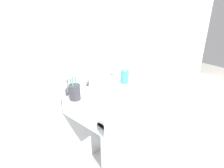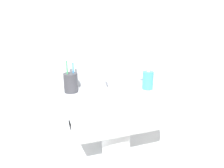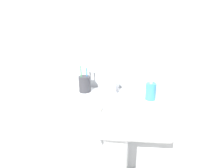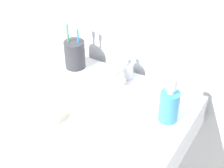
% 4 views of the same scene
% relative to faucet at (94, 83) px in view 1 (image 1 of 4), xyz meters
% --- Properties ---
extents(ground_plane, '(6.00, 6.00, 0.00)m').
position_rel_faucet_xyz_m(ground_plane, '(0.02, -0.15, -0.76)').
color(ground_plane, '#ADA89E').
rests_on(ground_plane, ground).
extents(wall_back, '(5.00, 0.05, 2.40)m').
position_rel_faucet_xyz_m(wall_back, '(0.02, 0.10, 0.44)').
color(wall_back, silver).
rests_on(wall_back, ground).
extents(sink_pedestal, '(0.16, 0.16, 0.60)m').
position_rel_faucet_xyz_m(sink_pedestal, '(0.02, -0.15, -0.46)').
color(sink_pedestal, white).
rests_on(sink_pedestal, ground).
extents(sink_basin, '(0.55, 0.46, 0.12)m').
position_rel_faucet_xyz_m(sink_basin, '(0.02, -0.19, -0.10)').
color(sink_basin, white).
rests_on(sink_basin, sink_pedestal).
extents(faucet, '(0.05, 0.14, 0.08)m').
position_rel_faucet_xyz_m(faucet, '(0.00, 0.00, 0.00)').
color(faucet, silver).
rests_on(faucet, sink_basin).
extents(toothbrush_cup, '(0.08, 0.08, 0.20)m').
position_rel_faucet_xyz_m(toothbrush_cup, '(-0.20, -0.02, 0.02)').
color(toothbrush_cup, '#38383D').
rests_on(toothbrush_cup, sink_basin).
extents(soap_bottle, '(0.06, 0.06, 0.15)m').
position_rel_faucet_xyz_m(soap_bottle, '(0.22, -0.12, 0.02)').
color(soap_bottle, '#3F99CC').
rests_on(soap_bottle, sink_basin).
extents(bar_soap, '(0.07, 0.05, 0.02)m').
position_rel_faucet_xyz_m(bar_soap, '(-0.08, -0.29, -0.03)').
color(bar_soap, silver).
rests_on(bar_soap, sink_basin).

